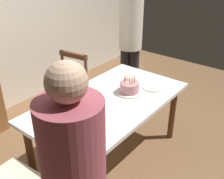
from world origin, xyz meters
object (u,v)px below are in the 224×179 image
(plate_near_celebrant, at_px, (94,129))
(plate_near_guest, at_px, (153,87))
(birthday_cake, at_px, (129,88))
(dining_table, at_px, (109,107))
(chair_spindle_back, at_px, (67,95))
(person_guest, at_px, (130,38))
(plate_far_side, at_px, (88,97))

(plate_near_celebrant, xyz_separation_m, plate_near_guest, (0.97, 0.00, 0.00))
(plate_near_guest, bearing_deg, birthday_cake, 149.82)
(plate_near_guest, bearing_deg, dining_table, 157.60)
(dining_table, distance_m, chair_spindle_back, 0.82)
(chair_spindle_back, height_order, person_guest, person_guest)
(dining_table, height_order, person_guest, person_guest)
(plate_far_side, height_order, person_guest, person_guest)
(dining_table, bearing_deg, plate_far_side, 112.02)
(birthday_cake, relative_size, person_guest, 0.17)
(plate_near_celebrant, height_order, plate_near_guest, same)
(chair_spindle_back, bearing_deg, plate_near_guest, -70.28)
(dining_table, distance_m, birthday_cake, 0.30)
(chair_spindle_back, xyz_separation_m, person_guest, (1.04, -0.21, 0.51))
(chair_spindle_back, bearing_deg, dining_table, -100.65)
(plate_far_side, relative_size, chair_spindle_back, 0.23)
(dining_table, xyz_separation_m, birthday_cake, (0.26, -0.06, 0.14))
(plate_far_side, bearing_deg, birthday_cake, -38.52)
(dining_table, height_order, chair_spindle_back, chair_spindle_back)
(birthday_cake, xyz_separation_m, chair_spindle_back, (-0.11, 0.85, -0.32))
(dining_table, distance_m, plate_near_celebrant, 0.51)
(plate_near_celebrant, bearing_deg, plate_near_guest, 0.00)
(dining_table, bearing_deg, person_guest, 25.92)
(plate_near_celebrant, relative_size, plate_near_guest, 1.00)
(plate_near_guest, bearing_deg, person_guest, 48.83)
(birthday_cake, bearing_deg, dining_table, 165.90)
(dining_table, height_order, plate_near_guest, plate_near_guest)
(dining_table, xyz_separation_m, person_guest, (1.19, 0.58, 0.32))
(plate_near_celebrant, bearing_deg, chair_spindle_back, 58.46)
(plate_near_guest, xyz_separation_m, chair_spindle_back, (-0.36, 0.99, -0.27))
(birthday_cake, relative_size, plate_far_side, 1.27)
(dining_table, xyz_separation_m, chair_spindle_back, (0.15, 0.79, -0.18))
(person_guest, bearing_deg, plate_far_side, -163.76)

